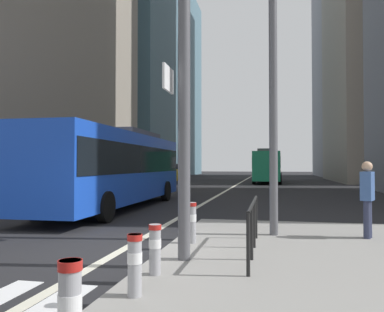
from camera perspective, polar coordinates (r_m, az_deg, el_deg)
ground_plane at (r=28.06m, az=5.24°, el=-5.07°), size 160.00×160.00×0.00m
lane_centre_line at (r=38.00m, az=6.94°, el=-4.08°), size 0.20×80.00×0.01m
office_tower_left_mid at (r=56.17m, az=-9.50°, el=18.63°), size 12.09×17.45×41.99m
office_tower_left_far at (r=73.39m, az=-3.76°, el=10.51°), size 10.04×17.55×33.79m
office_tower_right_far at (r=70.80m, az=23.41°, el=17.01°), size 12.83×16.05×47.98m
city_bus_blue_oncoming at (r=16.49m, az=-11.25°, el=-1.29°), size 2.83×11.82×3.40m
city_bus_red_receding at (r=40.41m, az=11.22°, el=-1.31°), size 2.89×10.99×3.40m
car_oncoming_mid at (r=36.23m, az=-3.70°, el=-2.67°), size 2.14×4.10×1.94m
car_receding_near at (r=66.62m, az=11.10°, el=-2.04°), size 2.06×4.54×1.94m
car_receding_far at (r=63.63m, az=11.21°, el=-2.07°), size 2.16×4.47×1.94m
traffic_signal_gantry at (r=7.77m, az=-14.36°, el=15.45°), size 5.36×0.65×6.00m
street_lamp_post at (r=10.09m, az=11.90°, el=18.70°), size 5.50×0.32×8.00m
bollard_front at (r=3.44m, az=-17.68°, el=-21.16°), size 0.20×0.20×0.92m
bollard_left at (r=5.15m, az=-8.49°, el=-15.22°), size 0.20×0.20×0.79m
bollard_right at (r=6.08m, az=-5.51°, el=-13.21°), size 0.20×0.20×0.77m
bollard_back at (r=8.38m, az=-0.01°, el=-9.54°), size 0.20×0.20×0.87m
pedestrian_railing at (r=7.50m, az=9.03°, el=-8.94°), size 0.06×3.13×0.98m
pedestrian_waiting at (r=9.77m, az=24.58°, el=-5.30°), size 0.38×0.45×1.76m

